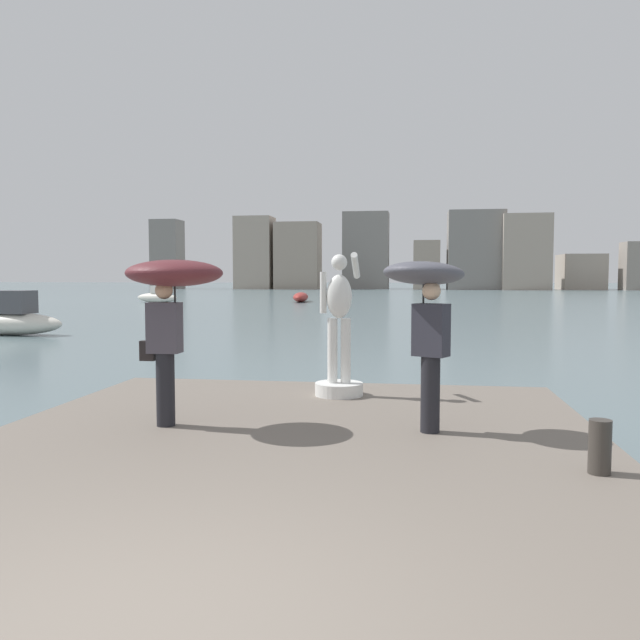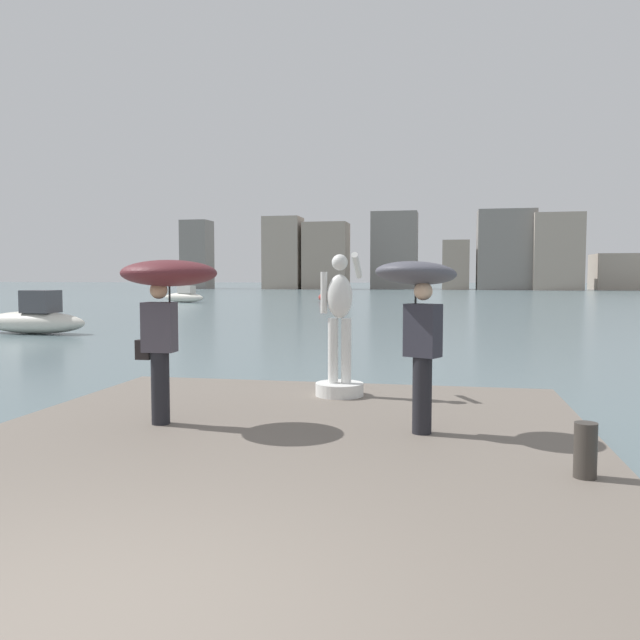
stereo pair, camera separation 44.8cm
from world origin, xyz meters
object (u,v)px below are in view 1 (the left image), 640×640
object	(u,v)px
onlooker_left	(172,289)
mooring_bollard	(600,447)
boat_leftward	(10,320)
onlooker_right	(426,299)
statue_white_figure	(339,343)
boat_near	(157,296)
boat_far	(301,297)

from	to	relation	value
onlooker_left	mooring_bollard	bearing A→B (deg)	-15.77
mooring_bollard	boat_leftward	xyz separation A→B (m)	(-16.65, 16.14, -0.08)
onlooker_left	onlooker_right	bearing A→B (deg)	2.87
statue_white_figure	onlooker_right	size ratio (longest dim) A/B	1.08
mooring_bollard	boat_near	xyz separation A→B (m)	(-22.96, 45.64, -0.12)
onlooker_left	boat_leftward	xyz separation A→B (m)	(-12.13, 14.86, -1.47)
onlooker_right	boat_near	size ratio (longest dim) A/B	0.45
statue_white_figure	boat_far	distance (m)	46.45
statue_white_figure	onlooker_right	xyz separation A→B (m)	(1.24, -2.08, 0.74)
onlooker_right	statue_white_figure	bearing A→B (deg)	120.67
mooring_bollard	onlooker_right	bearing A→B (deg)	137.22
onlooker_right	boat_far	xyz separation A→B (m)	(-9.76, 47.74, -1.52)
boat_far	boat_leftward	size ratio (longest dim) A/B	1.15
statue_white_figure	boat_leftward	xyz separation A→B (m)	(-13.87, 12.63, -0.62)
onlooker_right	boat_leftward	size ratio (longest dim) A/B	0.44
onlooker_left	mooring_bollard	world-z (taller)	onlooker_left
mooring_bollard	boat_leftward	bearing A→B (deg)	135.90
onlooker_right	boat_near	world-z (taller)	onlooker_right
statue_white_figure	boat_leftward	bearing A→B (deg)	137.69
boat_leftward	boat_far	bearing A→B (deg)	80.80
statue_white_figure	onlooker_right	distance (m)	2.53
onlooker_right	onlooker_left	bearing A→B (deg)	-177.13
boat_near	statue_white_figure	bearing A→B (deg)	-64.40
boat_near	boat_far	world-z (taller)	boat_near
boat_leftward	mooring_bollard	bearing A→B (deg)	-44.10
boat_leftward	onlooker_left	bearing A→B (deg)	-50.77
statue_white_figure	boat_near	bearing A→B (deg)	115.60
onlooker_right	boat_far	size ratio (longest dim) A/B	0.38
onlooker_right	mooring_bollard	world-z (taller)	onlooker_right
onlooker_left	boat_near	xyz separation A→B (m)	(-18.44, 44.36, -1.51)
boat_far	onlooker_left	bearing A→B (deg)	-81.94
boat_near	boat_leftward	distance (m)	30.17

